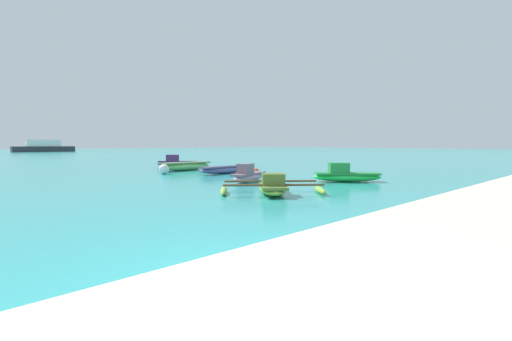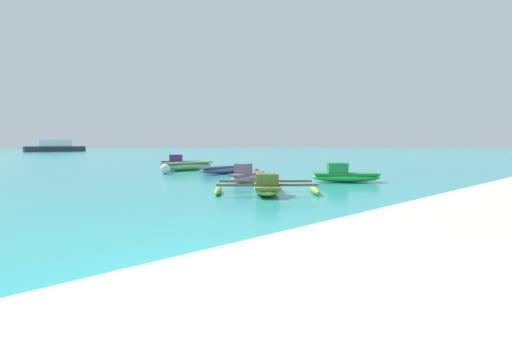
{
  "view_description": "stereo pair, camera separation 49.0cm",
  "coord_description": "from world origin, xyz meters",
  "px_view_note": "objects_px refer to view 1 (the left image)",
  "views": [
    {
      "loc": [
        -2.39,
        -2.55,
        1.55
      ],
      "look_at": [
        8.88,
        9.71,
        0.25
      ],
      "focal_mm": 24.0,
      "sensor_mm": 36.0,
      "label": 1
    },
    {
      "loc": [
        -2.03,
        -2.87,
        1.55
      ],
      "look_at": [
        8.88,
        9.71,
        0.25
      ],
      "focal_mm": 24.0,
      "sensor_mm": 36.0,
      "label": 2
    }
  ],
  "objects_px": {
    "distant_ferry": "(44,147)",
    "moored_boat_4": "(248,175)",
    "moored_boat_3": "(225,169)",
    "mooring_buoy_0": "(164,169)",
    "moored_boat_1": "(185,166)",
    "mooring_buoy_2": "(256,172)",
    "moored_boat_0": "(345,175)",
    "moored_boat_2": "(177,162)",
    "moored_boat_5": "(272,187)"
  },
  "relations": [
    {
      "from": "moored_boat_4",
      "to": "moored_boat_5",
      "type": "relative_size",
      "value": 0.69
    },
    {
      "from": "moored_boat_1",
      "to": "moored_boat_2",
      "type": "bearing_deg",
      "value": 67.95
    },
    {
      "from": "moored_boat_1",
      "to": "moored_boat_3",
      "type": "distance_m",
      "value": 3.22
    },
    {
      "from": "moored_boat_0",
      "to": "moored_boat_5",
      "type": "xyz_separation_m",
      "value": [
        -4.66,
        -0.38,
        -0.05
      ]
    },
    {
      "from": "moored_boat_4",
      "to": "moored_boat_0",
      "type": "bearing_deg",
      "value": -62.31
    },
    {
      "from": "moored_boat_5",
      "to": "distant_ferry",
      "type": "distance_m",
      "value": 71.06
    },
    {
      "from": "distant_ferry",
      "to": "moored_boat_3",
      "type": "bearing_deg",
      "value": -93.6
    },
    {
      "from": "moored_boat_1",
      "to": "moored_boat_4",
      "type": "relative_size",
      "value": 1.44
    },
    {
      "from": "moored_boat_1",
      "to": "distant_ferry",
      "type": "bearing_deg",
      "value": 85.51
    },
    {
      "from": "moored_boat_0",
      "to": "distant_ferry",
      "type": "distance_m",
      "value": 70.34
    },
    {
      "from": "mooring_buoy_0",
      "to": "moored_boat_2",
      "type": "bearing_deg",
      "value": 53.93
    },
    {
      "from": "moored_boat_2",
      "to": "moored_boat_4",
      "type": "relative_size",
      "value": 1.06
    },
    {
      "from": "mooring_buoy_0",
      "to": "mooring_buoy_2",
      "type": "height_order",
      "value": "mooring_buoy_0"
    },
    {
      "from": "moored_boat_2",
      "to": "moored_boat_3",
      "type": "bearing_deg",
      "value": -54.25
    },
    {
      "from": "moored_boat_3",
      "to": "mooring_buoy_0",
      "type": "relative_size",
      "value": 6.53
    },
    {
      "from": "mooring_buoy_2",
      "to": "moored_boat_2",
      "type": "bearing_deg",
      "value": 87.77
    },
    {
      "from": "moored_boat_2",
      "to": "distant_ferry",
      "type": "distance_m",
      "value": 57.48
    },
    {
      "from": "moored_boat_2",
      "to": "mooring_buoy_2",
      "type": "bearing_deg",
      "value": -49.36
    },
    {
      "from": "mooring_buoy_0",
      "to": "mooring_buoy_2",
      "type": "bearing_deg",
      "value": -49.62
    },
    {
      "from": "moored_boat_1",
      "to": "moored_boat_0",
      "type": "bearing_deg",
      "value": -80.17
    },
    {
      "from": "moored_boat_0",
      "to": "distant_ferry",
      "type": "height_order",
      "value": "distant_ferry"
    },
    {
      "from": "mooring_buoy_2",
      "to": "moored_boat_0",
      "type": "bearing_deg",
      "value": -80.76
    },
    {
      "from": "moored_boat_2",
      "to": "moored_boat_4",
      "type": "xyz_separation_m",
      "value": [
        -2.5,
        -10.18,
        -0.02
      ]
    },
    {
      "from": "moored_boat_3",
      "to": "mooring_buoy_0",
      "type": "distance_m",
      "value": 3.12
    },
    {
      "from": "moored_boat_1",
      "to": "moored_boat_4",
      "type": "height_order",
      "value": "moored_boat_4"
    },
    {
      "from": "moored_boat_0",
      "to": "mooring_buoy_0",
      "type": "relative_size",
      "value": 4.97
    },
    {
      "from": "moored_boat_5",
      "to": "mooring_buoy_0",
      "type": "distance_m",
      "value": 8.67
    },
    {
      "from": "moored_boat_1",
      "to": "mooring_buoy_0",
      "type": "relative_size",
      "value": 6.48
    },
    {
      "from": "moored_boat_4",
      "to": "moored_boat_5",
      "type": "xyz_separation_m",
      "value": [
        -1.73,
        -3.09,
        -0.04
      ]
    },
    {
      "from": "moored_boat_4",
      "to": "distant_ferry",
      "type": "distance_m",
      "value": 67.82
    },
    {
      "from": "moored_boat_5",
      "to": "mooring_buoy_2",
      "type": "distance_m",
      "value": 6.36
    },
    {
      "from": "moored_boat_0",
      "to": "mooring_buoy_0",
      "type": "xyz_separation_m",
      "value": [
        -3.82,
        8.24,
        -0.02
      ]
    },
    {
      "from": "moored_boat_4",
      "to": "mooring_buoy_2",
      "type": "bearing_deg",
      "value": 21.92
    },
    {
      "from": "moored_boat_0",
      "to": "moored_boat_5",
      "type": "height_order",
      "value": "moored_boat_0"
    },
    {
      "from": "moored_boat_2",
      "to": "moored_boat_1",
      "type": "bearing_deg",
      "value": -68.93
    },
    {
      "from": "moored_boat_3",
      "to": "mooring_buoy_2",
      "type": "height_order",
      "value": "moored_boat_3"
    },
    {
      "from": "moored_boat_2",
      "to": "moored_boat_5",
      "type": "bearing_deg",
      "value": -64.8
    },
    {
      "from": "moored_boat_1",
      "to": "mooring_buoy_2",
      "type": "xyz_separation_m",
      "value": [
        0.97,
        -5.03,
        -0.09
      ]
    },
    {
      "from": "moored_boat_2",
      "to": "mooring_buoy_0",
      "type": "bearing_deg",
      "value": -83.2
    },
    {
      "from": "moored_boat_2",
      "to": "moored_boat_5",
      "type": "xyz_separation_m",
      "value": [
        -4.23,
        -13.28,
        -0.07
      ]
    },
    {
      "from": "moored_boat_1",
      "to": "mooring_buoy_0",
      "type": "xyz_separation_m",
      "value": [
        -2.1,
        -1.43,
        -0.01
      ]
    },
    {
      "from": "moored_boat_4",
      "to": "mooring_buoy_2",
      "type": "relative_size",
      "value": 6.5
    },
    {
      "from": "mooring_buoy_2",
      "to": "distant_ferry",
      "type": "xyz_separation_m",
      "value": [
        3.53,
        65.64,
        0.78
      ]
    },
    {
      "from": "moored_boat_2",
      "to": "moored_boat_3",
      "type": "distance_m",
      "value": 6.45
    },
    {
      "from": "distant_ferry",
      "to": "moored_boat_4",
      "type": "bearing_deg",
      "value": -94.83
    },
    {
      "from": "moored_boat_0",
      "to": "moored_boat_2",
      "type": "xyz_separation_m",
      "value": [
        -0.43,
        12.89,
        0.01
      ]
    },
    {
      "from": "moored_boat_3",
      "to": "distant_ferry",
      "type": "bearing_deg",
      "value": 82.27
    },
    {
      "from": "distant_ferry",
      "to": "mooring_buoy_0",
      "type": "bearing_deg",
      "value": -96.07
    },
    {
      "from": "mooring_buoy_2",
      "to": "distant_ferry",
      "type": "relative_size",
      "value": 0.03
    },
    {
      "from": "moored_boat_3",
      "to": "mooring_buoy_0",
      "type": "bearing_deg",
      "value": 141.84
    }
  ]
}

